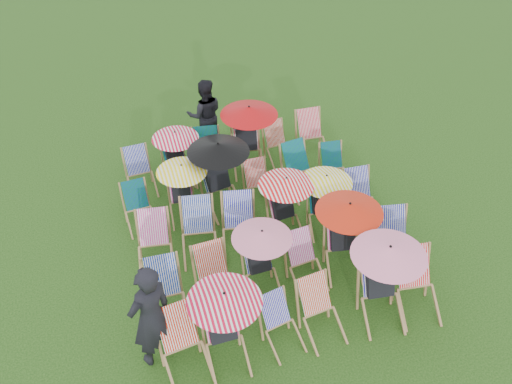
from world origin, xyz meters
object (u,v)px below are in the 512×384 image
object	(u,v)px
deckchair_29	(313,136)
person_left	(151,316)
deckchair_0	(184,349)
person_rear	(205,115)
deckchair_5	(418,287)

from	to	relation	value
deckchair_29	person_left	size ratio (longest dim) A/B	0.50
deckchair_29	deckchair_0	bearing A→B (deg)	-127.75
deckchair_29	person_rear	size ratio (longest dim) A/B	0.57
deckchair_5	person_rear	xyz separation A→B (m)	(-2.19, 5.64, 0.34)
deckchair_5	person_left	distance (m)	4.30
person_left	person_rear	world-z (taller)	person_left
person_left	deckchair_5	bearing A→B (deg)	148.74
deckchair_5	deckchair_0	bearing A→B (deg)	-172.82
deckchair_29	person_left	world-z (taller)	person_left
deckchair_29	person_left	distance (m)	6.05
deckchair_5	person_rear	bearing A→B (deg)	118.21
person_rear	person_left	bearing A→B (deg)	75.84
deckchair_5	deckchair_29	world-z (taller)	deckchair_5
deckchair_0	person_rear	distance (m)	5.91
deckchair_0	person_left	world-z (taller)	person_left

